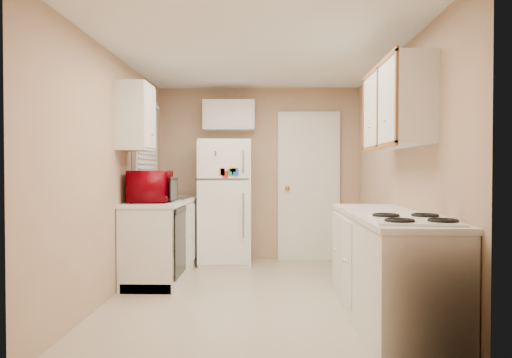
{
  "coord_description": "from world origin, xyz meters",
  "views": [
    {
      "loc": [
        0.13,
        -4.51,
        1.25
      ],
      "look_at": [
        0.0,
        0.5,
        1.15
      ],
      "focal_mm": 32.0,
      "sensor_mm": 36.0,
      "label": 1
    }
  ],
  "objects": [
    {
      "name": "floor",
      "position": [
        0.0,
        0.0,
        0.0
      ],
      "size": [
        3.8,
        3.8,
        0.0
      ],
      "primitive_type": "plane",
      "color": "beige",
      "rests_on": "ground"
    },
    {
      "name": "ceiling",
      "position": [
        0.0,
        0.0,
        2.4
      ],
      "size": [
        3.8,
        3.8,
        0.0
      ],
      "primitive_type": "plane",
      "color": "white",
      "rests_on": "floor"
    },
    {
      "name": "wall_left",
      "position": [
        -1.4,
        0.0,
        1.2
      ],
      "size": [
        3.8,
        3.8,
        0.0
      ],
      "primitive_type": "plane",
      "color": "tan",
      "rests_on": "floor"
    },
    {
      "name": "wall_right",
      "position": [
        1.4,
        0.0,
        1.2
      ],
      "size": [
        3.8,
        3.8,
        0.0
      ],
      "primitive_type": "plane",
      "color": "tan",
      "rests_on": "floor"
    },
    {
      "name": "wall_back",
      "position": [
        0.0,
        1.9,
        1.2
      ],
      "size": [
        2.8,
        2.8,
        0.0
      ],
      "primitive_type": "plane",
      "color": "tan",
      "rests_on": "floor"
    },
    {
      "name": "wall_front",
      "position": [
        0.0,
        -1.9,
        1.2
      ],
      "size": [
        2.8,
        2.8,
        0.0
      ],
      "primitive_type": "plane",
      "color": "tan",
      "rests_on": "floor"
    },
    {
      "name": "left_counter",
      "position": [
        -1.1,
        0.9,
        0.45
      ],
      "size": [
        0.6,
        1.8,
        0.9
      ],
      "primitive_type": "cube",
      "color": "silver",
      "rests_on": "floor"
    },
    {
      "name": "dishwasher",
      "position": [
        -0.81,
        0.3,
        0.49
      ],
      "size": [
        0.03,
        0.58,
        0.72
      ],
      "primitive_type": "cube",
      "color": "black",
      "rests_on": "floor"
    },
    {
      "name": "sink",
      "position": [
        -1.1,
        1.05,
        0.86
      ],
      "size": [
        0.54,
        0.74,
        0.16
      ],
      "primitive_type": "cube",
      "color": "gray",
      "rests_on": "left_counter"
    },
    {
      "name": "microwave",
      "position": [
        -1.15,
        0.45,
        1.05
      ],
      "size": [
        0.65,
        0.41,
        0.41
      ],
      "primitive_type": "imported",
      "rotation": [
        0.0,
        0.0,
        1.68
      ],
      "color": "#86000A",
      "rests_on": "left_counter"
    },
    {
      "name": "soap_bottle",
      "position": [
        -1.15,
        1.33,
        1.0
      ],
      "size": [
        0.11,
        0.11,
        0.21
      ],
      "primitive_type": "imported",
      "rotation": [
        0.0,
        0.0,
        -0.16
      ],
      "color": "silver",
      "rests_on": "left_counter"
    },
    {
      "name": "window_blinds",
      "position": [
        -1.36,
        1.05,
        1.6
      ],
      "size": [
        0.1,
        0.98,
        1.08
      ],
      "primitive_type": "cube",
      "color": "silver",
      "rests_on": "wall_left"
    },
    {
      "name": "upper_cabinet_left",
      "position": [
        -1.25,
        0.22,
        1.8
      ],
      "size": [
        0.3,
        0.45,
        0.7
      ],
      "primitive_type": "cube",
      "color": "silver",
      "rests_on": "wall_left"
    },
    {
      "name": "refrigerator",
      "position": [
        -0.45,
        1.59,
        0.82
      ],
      "size": [
        0.73,
        0.71,
        1.65
      ],
      "primitive_type": "cube",
      "rotation": [
        0.0,
        0.0,
        0.08
      ],
      "color": "white",
      "rests_on": "floor"
    },
    {
      "name": "cabinet_over_fridge",
      "position": [
        -0.4,
        1.75,
        2.0
      ],
      "size": [
        0.7,
        0.3,
        0.4
      ],
      "primitive_type": "cube",
      "color": "silver",
      "rests_on": "wall_back"
    },
    {
      "name": "interior_door",
      "position": [
        0.7,
        1.86,
        1.02
      ],
      "size": [
        0.86,
        0.06,
        2.08
      ],
      "primitive_type": "cube",
      "color": "white",
      "rests_on": "floor"
    },
    {
      "name": "right_counter",
      "position": [
        1.1,
        -0.8,
        0.45
      ],
      "size": [
        0.6,
        2.0,
        0.9
      ],
      "primitive_type": "cube",
      "color": "silver",
      "rests_on": "floor"
    },
    {
      "name": "stove",
      "position": [
        1.13,
        -1.36,
        0.4
      ],
      "size": [
        0.61,
        0.72,
        0.8
      ],
      "primitive_type": "cube",
      "rotation": [
        0.0,
        0.0,
        -0.12
      ],
      "color": "white",
      "rests_on": "floor"
    },
    {
      "name": "upper_cabinet_right",
      "position": [
        1.25,
        -0.5,
        1.8
      ],
      "size": [
        0.3,
        1.2,
        0.7
      ],
      "primitive_type": "cube",
      "color": "silver",
      "rests_on": "wall_right"
    }
  ]
}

